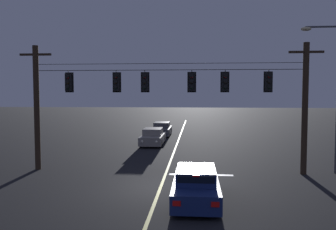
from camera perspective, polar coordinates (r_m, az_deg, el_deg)
The scene contains 14 objects.
ground_plane at distance 15.91m, azimuth -1.33°, elevation -12.17°, with size 180.00×180.00×0.00m, color black.
lane_centre_stripe at distance 25.08m, azimuth 0.94°, elevation -6.32°, with size 0.14×60.00×0.01m, color #D1C64C.
stop_bar_paint at distance 18.56m, azimuth 5.53°, elevation -9.88°, with size 3.40×0.36×0.01m, color silver.
signal_span_assembly at distance 18.73m, azimuth -0.25°, elevation 1.53°, with size 16.55×0.32×7.01m.
traffic_light_leftmost at distance 19.95m, azimuth -16.27°, elevation 5.26°, with size 0.48×0.41×1.22m.
traffic_light_left_inner at distance 19.15m, azimuth -8.63°, elevation 5.44°, with size 0.48×0.41×1.22m.
traffic_light_centre at distance 18.85m, azimuth -3.90°, elevation 5.50°, with size 0.48×0.41×1.22m.
traffic_light_right_inner at distance 18.64m, azimuth 3.98°, elevation 5.52°, with size 0.48×0.41×1.22m.
traffic_light_rightmost at distance 18.71m, azimuth 9.50°, elevation 5.47°, with size 0.48×0.41×1.22m.
traffic_light_far_right at distance 19.03m, azimuth 16.44°, elevation 5.34°, with size 0.48×0.41×1.22m.
car_waiting_near_lane at distance 13.97m, azimuth 4.67°, elevation -11.68°, with size 1.80×4.33×1.39m.
car_oncoming_lead at distance 28.91m, azimuth -2.54°, elevation -3.70°, with size 1.80×4.42×1.39m.
car_oncoming_trailing at distance 35.03m, azimuth -1.04°, elevation -2.42°, with size 1.80×4.42×1.39m.
street_lamp_corner at distance 20.38m, azimuth 25.69°, elevation 4.59°, with size 2.11×0.30×7.99m.
Camera 1 is at (1.61, -15.23, 4.33)m, focal length 36.58 mm.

